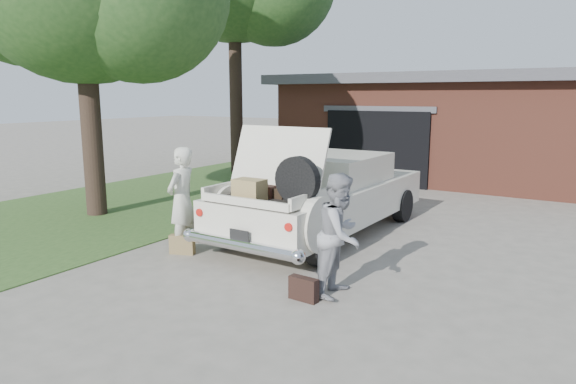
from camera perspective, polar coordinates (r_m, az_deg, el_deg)
The scene contains 8 objects.
ground at distance 8.14m, azimuth -2.26°, elevation -8.31°, with size 90.00×90.00×0.00m, color gray.
grass_strip at distance 13.83m, azimuth -14.22°, elevation -0.64°, with size 6.00×16.00×0.02m, color #2D4C1E.
house at distance 18.17m, azimuth 21.42°, elevation 6.87°, with size 12.80×7.80×3.30m.
sedan at distance 9.86m, azimuth 4.06°, elevation -0.25°, with size 2.18×5.36×2.14m.
woman_left at distance 8.90m, azimuth -11.72°, elevation -0.85°, with size 0.66×0.43×1.80m, color beige.
woman_right at distance 6.86m, azimuth 5.85°, elevation -4.74°, with size 0.80×0.63×1.66m, color gray.
suitcase_left at distance 8.90m, azimuth -11.68°, elevation -5.74°, with size 0.43×0.14×0.33m, color olive.
suitcase_right at distance 6.82m, azimuth 1.74°, elevation -10.71°, with size 0.41×0.13×0.31m, color black.
Camera 1 is at (4.34, -6.35, 2.64)m, focal length 32.00 mm.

